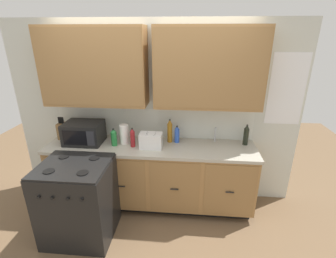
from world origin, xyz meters
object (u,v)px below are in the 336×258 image
(bottle_red, at_px, (133,138))
(bottle_dark, at_px, (246,135))
(microwave, at_px, (84,133))
(toaster, at_px, (151,141))
(paper_towel_roll, at_px, (124,134))
(bottle_amber, at_px, (170,131))
(bottle_green, at_px, (114,137))
(stove_range, at_px, (79,201))
(bottle_blue, at_px, (177,134))
(knife_block, at_px, (63,130))

(bottle_red, relative_size, bottle_dark, 0.92)
(microwave, height_order, bottle_dark, microwave)
(toaster, bearing_deg, paper_towel_roll, 165.98)
(bottle_dark, xyz_separation_m, bottle_amber, (-0.99, -0.00, 0.02))
(bottle_green, bearing_deg, bottle_amber, 14.27)
(paper_towel_roll, height_order, bottle_dark, bottle_dark)
(stove_range, relative_size, bottle_red, 3.77)
(bottle_dark, bearing_deg, bottle_amber, -179.93)
(paper_towel_roll, bearing_deg, stove_range, -120.90)
(microwave, xyz_separation_m, bottle_green, (0.42, -0.05, -0.03))
(toaster, height_order, bottle_blue, bottle_blue)
(bottle_green, relative_size, bottle_dark, 0.84)
(bottle_green, distance_m, bottle_dark, 1.70)
(stove_range, relative_size, bottle_amber, 2.99)
(knife_block, height_order, bottle_green, knife_block)
(bottle_red, bearing_deg, microwave, 174.64)
(bottle_green, height_order, bottle_amber, bottle_amber)
(knife_block, xyz_separation_m, bottle_dark, (2.46, 0.02, 0.02))
(knife_block, bearing_deg, stove_range, -57.51)
(knife_block, distance_m, bottle_dark, 2.46)
(microwave, distance_m, paper_towel_roll, 0.54)
(paper_towel_roll, relative_size, bottle_green, 1.13)
(toaster, bearing_deg, stove_range, -142.94)
(stove_range, bearing_deg, paper_towel_roll, 59.10)
(microwave, relative_size, bottle_red, 1.90)
(bottle_blue, height_order, bottle_dark, bottle_dark)
(paper_towel_roll, xyz_separation_m, bottle_dark, (1.57, 0.11, 0.00))
(microwave, bearing_deg, stove_range, -78.11)
(paper_towel_roll, xyz_separation_m, bottle_blue, (0.68, 0.10, -0.02))
(bottle_green, relative_size, bottle_amber, 0.72)
(stove_range, distance_m, toaster, 1.09)
(bottle_red, bearing_deg, toaster, -1.59)
(toaster, xyz_separation_m, bottle_red, (-0.24, 0.01, 0.03))
(stove_range, bearing_deg, toaster, 37.06)
(toaster, bearing_deg, microwave, 175.63)
(microwave, bearing_deg, bottle_amber, 6.61)
(microwave, height_order, bottle_red, microwave)
(bottle_blue, bearing_deg, bottle_amber, 176.71)
(toaster, distance_m, paper_towel_roll, 0.38)
(toaster, distance_m, bottle_blue, 0.37)
(bottle_red, height_order, bottle_dark, bottle_dark)
(bottle_amber, bearing_deg, bottle_red, -157.19)
(paper_towel_roll, height_order, bottle_red, paper_towel_roll)
(stove_range, xyz_separation_m, toaster, (0.76, 0.58, 0.53))
(stove_range, xyz_separation_m, knife_block, (-0.48, 0.76, 0.55))
(microwave, xyz_separation_m, bottle_blue, (1.22, 0.12, -0.03))
(bottle_blue, bearing_deg, paper_towel_roll, -171.46)
(microwave, xyz_separation_m, bottle_amber, (1.12, 0.13, 0.01))
(paper_towel_roll, distance_m, bottle_amber, 0.60)
(bottle_red, bearing_deg, bottle_amber, 22.81)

